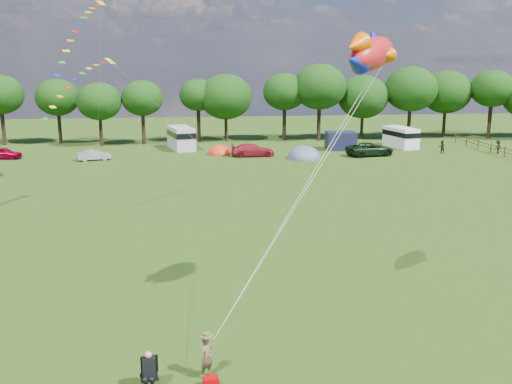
{
  "coord_description": "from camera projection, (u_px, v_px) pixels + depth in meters",
  "views": [
    {
      "loc": [
        -3.47,
        -20.68,
        10.71
      ],
      "look_at": [
        0.0,
        8.0,
        4.0
      ],
      "focal_mm": 40.0,
      "sensor_mm": 36.0,
      "label": 1
    }
  ],
  "objects": [
    {
      "name": "campervan_d",
      "position": [
        401.0,
        137.0,
        71.16
      ],
      "size": [
        3.27,
        5.51,
        2.53
      ],
      "rotation": [
        0.0,
        0.0,
        1.79
      ],
      "color": "white",
      "rests_on": "ground"
    },
    {
      "name": "car_a",
      "position": [
        3.0,
        153.0,
        62.99
      ],
      "size": [
        4.08,
        1.98,
        1.31
      ],
      "primitive_type": "imported",
      "rotation": [
        0.0,
        0.0,
        1.46
      ],
      "color": "maroon",
      "rests_on": "ground"
    },
    {
      "name": "walker_b",
      "position": [
        498.0,
        147.0,
        66.67
      ],
      "size": [
        1.11,
        0.81,
        1.55
      ],
      "primitive_type": "imported",
      "rotation": [
        0.0,
        0.0,
        3.52
      ],
      "color": "black",
      "rests_on": "ground"
    },
    {
      "name": "tent_greyblue",
      "position": [
        304.0,
        158.0,
        63.35
      ],
      "size": [
        3.81,
        4.17,
        2.83
      ],
      "color": "#505971",
      "rests_on": "ground"
    },
    {
      "name": "streamer_kite_a",
      "position": [
        83.0,
        25.0,
        43.38
      ],
      "size": [
        3.37,
        5.62,
        5.77
      ],
      "rotation": [
        0.0,
        0.0,
        0.79
      ],
      "color": "gold",
      "rests_on": "ground"
    },
    {
      "name": "car_b",
      "position": [
        94.0,
        155.0,
        62.18
      ],
      "size": [
        3.58,
        2.18,
        1.19
      ],
      "primitive_type": "imported",
      "rotation": [
        0.0,
        0.0,
        1.87
      ],
      "color": "#979AA0",
      "rests_on": "ground"
    },
    {
      "name": "car_d",
      "position": [
        370.0,
        149.0,
        65.1
      ],
      "size": [
        5.96,
        3.56,
        1.52
      ],
      "primitive_type": "imported",
      "rotation": [
        0.0,
        0.0,
        1.77
      ],
      "color": "black",
      "rests_on": "ground"
    },
    {
      "name": "awning_navy",
      "position": [
        341.0,
        141.0,
        69.58
      ],
      "size": [
        3.65,
        3.04,
        2.17
      ],
      "primitive_type": "cube",
      "rotation": [
        0.0,
        0.0,
        -0.06
      ],
      "color": "#181A33",
      "rests_on": "ground"
    },
    {
      "name": "tent_orange",
      "position": [
        220.0,
        154.0,
        66.31
      ],
      "size": [
        2.86,
        3.14,
        2.24
      ],
      "color": "red",
      "rests_on": "ground"
    },
    {
      "name": "kite_flyer",
      "position": [
        207.0,
        357.0,
        19.54
      ],
      "size": [
        0.66,
        0.64,
        1.53
      ],
      "primitive_type": "imported",
      "rotation": [
        0.0,
        0.0,
        0.68
      ],
      "color": "brown",
      "rests_on": "ground"
    },
    {
      "name": "camp_chair",
      "position": [
        149.0,
        366.0,
        18.77
      ],
      "size": [
        0.66,
        0.66,
        1.43
      ],
      "rotation": [
        0.0,
        0.0,
        0.17
      ],
      "color": "#99999E",
      "rests_on": "ground"
    },
    {
      "name": "fish_kite",
      "position": [
        369.0,
        53.0,
        22.44
      ],
      "size": [
        3.28,
        3.38,
        1.99
      ],
      "rotation": [
        0.0,
        -0.21,
        0.81
      ],
      "color": "red",
      "rests_on": "ground"
    },
    {
      "name": "kite_bag",
      "position": [
        211.0,
        382.0,
        19.08
      ],
      "size": [
        0.54,
        0.39,
        0.36
      ],
      "primitive_type": "cube",
      "rotation": [
        0.0,
        0.0,
        0.1
      ],
      "color": "#B60004",
      "rests_on": "ground"
    },
    {
      "name": "campervan_c",
      "position": [
        181.0,
        137.0,
        69.76
      ],
      "size": [
        3.66,
        5.98,
        2.73
      ],
      "rotation": [
        0.0,
        0.0,
        1.82
      ],
      "color": "#B2B3B5",
      "rests_on": "ground"
    },
    {
      "name": "streamer_kite_b",
      "position": [
        84.0,
        78.0,
        37.51
      ],
      "size": [
        4.2,
        4.75,
        3.82
      ],
      "rotation": [
        0.0,
        0.0,
        1.22
      ],
      "color": "#D3E10C",
      "rests_on": "ground"
    },
    {
      "name": "walker_a",
      "position": [
        442.0,
        147.0,
        66.73
      ],
      "size": [
        0.81,
        0.56,
        1.55
      ],
      "primitive_type": "imported",
      "rotation": [
        0.0,
        0.0,
        3.28
      ],
      "color": "black",
      "rests_on": "ground"
    },
    {
      "name": "car_c",
      "position": [
        253.0,
        150.0,
        64.69
      ],
      "size": [
        4.81,
        2.13,
        1.43
      ],
      "primitive_type": "imported",
      "rotation": [
        0.0,
        0.0,
        1.54
      ],
      "color": "maroon",
      "rests_on": "ground"
    },
    {
      "name": "ground_plane",
      "position": [
        280.0,
        334.0,
        22.83
      ],
      "size": [
        180.0,
        180.0,
        0.0
      ],
      "primitive_type": "plane",
      "color": "black",
      "rests_on": "ground"
    },
    {
      "name": "tree_line",
      "position": [
        253.0,
        94.0,
        75.19
      ],
      "size": [
        102.98,
        10.98,
        10.27
      ],
      "color": "black",
      "rests_on": "ground"
    }
  ]
}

